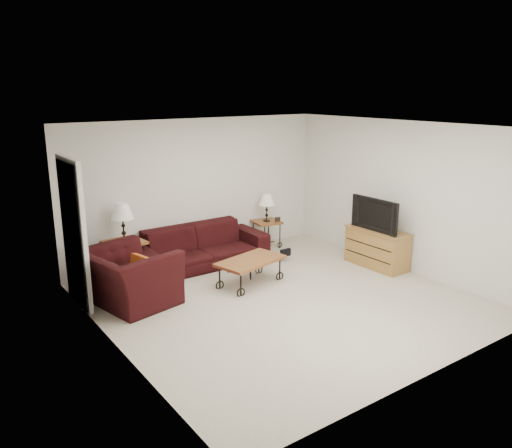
{
  "coord_description": "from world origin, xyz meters",
  "views": [
    {
      "loc": [
        -4.36,
        -5.45,
        3.01
      ],
      "look_at": [
        0.0,
        0.7,
        1.0
      ],
      "focal_mm": 36.0,
      "sensor_mm": 36.0,
      "label": 1
    }
  ],
  "objects_px": {
    "coffee_table": "(250,272)",
    "armchair": "(129,277)",
    "sofa": "(200,247)",
    "lamp_right": "(267,208)",
    "television": "(378,214)",
    "tv_stand": "(377,248)",
    "lamp_left": "(123,222)",
    "side_table_left": "(126,260)",
    "side_table_right": "(267,234)",
    "backpack": "(282,249)"
  },
  "relations": [
    {
      "from": "lamp_right",
      "to": "tv_stand",
      "type": "distance_m",
      "value": 2.22
    },
    {
      "from": "lamp_left",
      "to": "backpack",
      "type": "xyz_separation_m",
      "value": [
        2.62,
        -0.76,
        -0.73
      ]
    },
    {
      "from": "side_table_left",
      "to": "tv_stand",
      "type": "relative_size",
      "value": 0.57
    },
    {
      "from": "armchair",
      "to": "tv_stand",
      "type": "relative_size",
      "value": 1.13
    },
    {
      "from": "side_table_right",
      "to": "lamp_right",
      "type": "height_order",
      "value": "lamp_right"
    },
    {
      "from": "coffee_table",
      "to": "television",
      "type": "height_order",
      "value": "television"
    },
    {
      "from": "sofa",
      "to": "side_table_left",
      "type": "bearing_deg",
      "value": 171.97
    },
    {
      "from": "lamp_right",
      "to": "television",
      "type": "height_order",
      "value": "television"
    },
    {
      "from": "side_table_left",
      "to": "tv_stand",
      "type": "xyz_separation_m",
      "value": [
        3.76,
        -1.97,
        0.02
      ]
    },
    {
      "from": "side_table_right",
      "to": "tv_stand",
      "type": "relative_size",
      "value": 0.48
    },
    {
      "from": "armchair",
      "to": "side_table_left",
      "type": "bearing_deg",
      "value": -30.9
    },
    {
      "from": "sofa",
      "to": "television",
      "type": "height_order",
      "value": "television"
    },
    {
      "from": "lamp_right",
      "to": "tv_stand",
      "type": "bearing_deg",
      "value": -65.06
    },
    {
      "from": "lamp_left",
      "to": "coffee_table",
      "type": "bearing_deg",
      "value": -43.05
    },
    {
      "from": "coffee_table",
      "to": "lamp_left",
      "type": "bearing_deg",
      "value": 136.95
    },
    {
      "from": "side_table_right",
      "to": "coffee_table",
      "type": "distance_m",
      "value": 1.94
    },
    {
      "from": "side_table_left",
      "to": "lamp_right",
      "type": "distance_m",
      "value": 2.88
    },
    {
      "from": "coffee_table",
      "to": "armchair",
      "type": "height_order",
      "value": "armchair"
    },
    {
      "from": "tv_stand",
      "to": "armchair",
      "type": "bearing_deg",
      "value": 166.91
    },
    {
      "from": "coffee_table",
      "to": "backpack",
      "type": "height_order",
      "value": "backpack"
    },
    {
      "from": "sofa",
      "to": "side_table_right",
      "type": "relative_size",
      "value": 4.49
    },
    {
      "from": "side_table_left",
      "to": "coffee_table",
      "type": "xyz_separation_m",
      "value": [
        1.49,
        -1.4,
        -0.11
      ]
    },
    {
      "from": "armchair",
      "to": "television",
      "type": "height_order",
      "value": "television"
    },
    {
      "from": "coffee_table",
      "to": "side_table_right",
      "type": "bearing_deg",
      "value": 45.99
    },
    {
      "from": "television",
      "to": "coffee_table",
      "type": "bearing_deg",
      "value": -104.32
    },
    {
      "from": "side_table_left",
      "to": "armchair",
      "type": "bearing_deg",
      "value": -108.78
    },
    {
      "from": "sofa",
      "to": "side_table_left",
      "type": "relative_size",
      "value": 3.81
    },
    {
      "from": "side_table_right",
      "to": "sofa",
      "type": "bearing_deg",
      "value": -173.45
    },
    {
      "from": "sofa",
      "to": "armchair",
      "type": "relative_size",
      "value": 1.92
    },
    {
      "from": "side_table_right",
      "to": "lamp_right",
      "type": "relative_size",
      "value": 1.0
    },
    {
      "from": "tv_stand",
      "to": "television",
      "type": "bearing_deg",
      "value": 180.0
    },
    {
      "from": "television",
      "to": "tv_stand",
      "type": "bearing_deg",
      "value": 90.0
    },
    {
      "from": "tv_stand",
      "to": "side_table_right",
      "type": "bearing_deg",
      "value": 114.94
    },
    {
      "from": "armchair",
      "to": "tv_stand",
      "type": "xyz_separation_m",
      "value": [
        4.11,
        -0.95,
        -0.07
      ]
    },
    {
      "from": "sofa",
      "to": "side_table_left",
      "type": "distance_m",
      "value": 1.29
    },
    {
      "from": "lamp_left",
      "to": "armchair",
      "type": "relative_size",
      "value": 0.5
    },
    {
      "from": "coffee_table",
      "to": "armchair",
      "type": "bearing_deg",
      "value": 168.29
    },
    {
      "from": "sofa",
      "to": "lamp_left",
      "type": "xyz_separation_m",
      "value": [
        -1.28,
        0.18,
        0.59
      ]
    },
    {
      "from": "tv_stand",
      "to": "side_table_left",
      "type": "bearing_deg",
      "value": 152.35
    },
    {
      "from": "sofa",
      "to": "armchair",
      "type": "bearing_deg",
      "value": -152.74
    },
    {
      "from": "lamp_right",
      "to": "backpack",
      "type": "height_order",
      "value": "lamp_right"
    },
    {
      "from": "lamp_right",
      "to": "backpack",
      "type": "xyz_separation_m",
      "value": [
        -0.23,
        -0.76,
        -0.59
      ]
    },
    {
      "from": "coffee_table",
      "to": "television",
      "type": "bearing_deg",
      "value": -14.32
    },
    {
      "from": "lamp_right",
      "to": "television",
      "type": "distance_m",
      "value": 2.17
    },
    {
      "from": "side_table_left",
      "to": "backpack",
      "type": "distance_m",
      "value": 2.73
    },
    {
      "from": "sofa",
      "to": "side_table_left",
      "type": "height_order",
      "value": "sofa"
    },
    {
      "from": "lamp_right",
      "to": "television",
      "type": "xyz_separation_m",
      "value": [
        0.9,
        -1.97,
        0.14
      ]
    },
    {
      "from": "sofa",
      "to": "tv_stand",
      "type": "distance_m",
      "value": 3.06
    },
    {
      "from": "armchair",
      "to": "lamp_right",
      "type": "bearing_deg",
      "value": -84.47
    },
    {
      "from": "armchair",
      "to": "side_table_right",
      "type": "bearing_deg",
      "value": -84.47
    }
  ]
}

